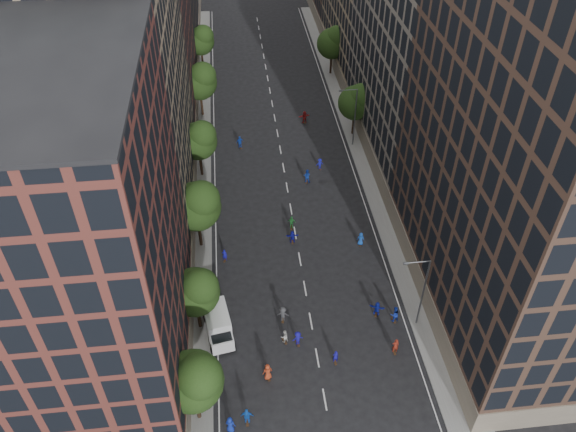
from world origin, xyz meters
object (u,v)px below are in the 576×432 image
at_px(streetlamp_far, 354,114).
at_px(skater_1, 335,357).
at_px(skater_2, 394,314).
at_px(cargo_van, 218,325).
at_px(streetlamp_near, 422,289).
at_px(skater_0, 230,425).

bearing_deg(streetlamp_far, skater_1, -103.44).
bearing_deg(skater_2, streetlamp_far, -106.03).
bearing_deg(cargo_van, streetlamp_far, 48.86).
height_order(streetlamp_near, cargo_van, streetlamp_near).
distance_m(streetlamp_near, streetlamp_far, 33.00).
distance_m(streetlamp_near, skater_0, 21.57).
relative_size(cargo_van, skater_0, 2.96).
xyz_separation_m(skater_0, skater_2, (16.90, 10.18, 0.04)).
xyz_separation_m(streetlamp_far, skater_1, (-8.75, -36.62, -4.39)).
xyz_separation_m(streetlamp_near, skater_1, (-8.75, -3.62, -4.39)).
bearing_deg(skater_2, cargo_van, -13.32).
distance_m(streetlamp_far, skater_1, 37.91).
bearing_deg(skater_1, streetlamp_near, -160.11).
distance_m(streetlamp_far, cargo_van, 37.86).
relative_size(skater_1, skater_2, 0.80).
bearing_deg(streetlamp_near, cargo_van, 177.46).
relative_size(streetlamp_far, skater_0, 4.90).
bearing_deg(streetlamp_far, streetlamp_near, -90.00).
height_order(streetlamp_far, skater_2, streetlamp_far).
relative_size(streetlamp_near, skater_0, 4.90).
bearing_deg(skater_0, streetlamp_near, -132.14).
xyz_separation_m(streetlamp_near, streetlamp_far, (0.00, 33.00, 0.00)).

